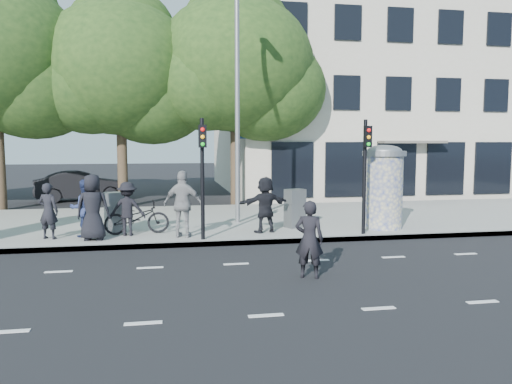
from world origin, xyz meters
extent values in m
plane|color=black|center=(0.00, 0.00, 0.00)|extent=(120.00, 120.00, 0.00)
cube|color=gray|center=(0.00, 7.50, 0.07)|extent=(40.00, 8.00, 0.15)
cube|color=slate|center=(0.00, 3.55, 0.07)|extent=(40.00, 0.10, 0.16)
cube|color=silver|center=(0.00, -2.20, 0.00)|extent=(32.00, 0.12, 0.01)
cube|color=silver|center=(0.00, 1.40, 0.00)|extent=(32.00, 0.12, 0.01)
cylinder|color=beige|center=(5.20, 4.70, 1.30)|extent=(1.20, 1.20, 2.30)
cylinder|color=slate|center=(5.20, 4.70, 2.53)|extent=(1.36, 1.36, 0.16)
ellipsoid|color=slate|center=(5.20, 4.70, 2.61)|extent=(1.10, 1.10, 0.38)
cylinder|color=black|center=(-0.60, 3.85, 1.85)|extent=(0.11, 0.11, 3.40)
cube|color=black|center=(-0.60, 3.67, 3.05)|extent=(0.22, 0.14, 0.62)
cylinder|color=black|center=(4.20, 3.85, 1.85)|extent=(0.11, 0.11, 3.40)
cube|color=black|center=(4.20, 3.67, 3.05)|extent=(0.22, 0.14, 0.62)
cylinder|color=slate|center=(0.80, 6.70, 4.15)|extent=(0.16, 0.16, 8.00)
cylinder|color=#38281C|center=(-3.50, 12.70, 2.21)|extent=(0.44, 0.44, 4.41)
ellipsoid|color=#1D3A15|center=(-3.50, 12.70, 6.08)|extent=(6.80, 6.80, 5.78)
cylinder|color=#38281C|center=(1.50, 12.30, 2.29)|extent=(0.44, 0.44, 4.59)
ellipsoid|color=#1D3A15|center=(1.50, 12.30, 6.32)|extent=(7.00, 7.00, 5.95)
cube|color=#BDB29E|center=(12.00, 20.00, 6.00)|extent=(20.00, 15.00, 12.00)
cube|color=black|center=(12.00, 12.45, 1.60)|extent=(18.00, 0.10, 2.60)
cube|color=#59544C|center=(10.00, 12.10, 2.90)|extent=(3.20, 0.90, 0.12)
cube|color=#194C8C|center=(2.50, 12.45, 3.20)|extent=(1.60, 0.06, 0.30)
imported|color=black|center=(-3.63, 4.26, 1.08)|extent=(0.96, 0.67, 1.86)
imported|color=black|center=(-4.90, 4.68, 0.95)|extent=(0.68, 0.57, 1.60)
imported|color=navy|center=(-3.94, 4.83, 0.98)|extent=(0.94, 0.81, 1.67)
imported|color=black|center=(-2.73, 4.83, 0.94)|extent=(1.08, 0.70, 1.58)
imported|color=gray|center=(-1.13, 4.24, 1.11)|extent=(1.27, 0.95, 1.93)
imported|color=black|center=(1.34, 4.61, 1.00)|extent=(1.67, 0.92, 1.70)
imported|color=black|center=(1.37, -0.05, 0.83)|extent=(0.71, 0.60, 1.66)
imported|color=black|center=(-2.48, 5.01, 0.65)|extent=(0.83, 1.94, 0.99)
cube|color=gray|center=(-3.16, 5.50, 0.76)|extent=(0.68, 0.58, 1.22)
cube|color=#5D6061|center=(2.47, 5.32, 0.77)|extent=(0.71, 0.63, 1.24)
imported|color=black|center=(-5.73, 15.67, 0.74)|extent=(2.66, 4.71, 1.47)
camera|label=1|loc=(-1.60, -10.11, 2.88)|focal=35.00mm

